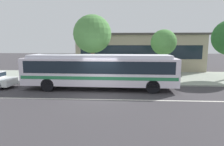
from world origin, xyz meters
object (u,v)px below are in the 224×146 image
Objects in this scene: transit_bus at (100,69)px; bus_stop_sign at (146,65)px; pedestrian_standing_by_tree at (116,73)px; street_tree_mid_block at (164,43)px; pedestrian_walking_along_curb at (148,72)px; street_tree_near_stop at (92,34)px; pedestrian_waiting_near_sign at (88,72)px.

bus_stop_sign is (3.79, 1.79, 0.14)m from transit_bus.
pedestrian_standing_by_tree is 5.50m from street_tree_mid_block.
pedestrian_walking_along_curb is 3.50m from street_tree_mid_block.
street_tree_near_stop is at bearing 107.24° from transit_bus.
transit_bus is 7.20× the size of pedestrian_waiting_near_sign.
street_tree_mid_block is at bearing 46.72° from bus_stop_sign.
pedestrian_walking_along_curb is (4.00, 1.98, -0.46)m from transit_bus.
pedestrian_walking_along_curb is 1.07× the size of pedestrian_standing_by_tree.
street_tree_near_stop is (-4.90, 1.78, 2.73)m from bus_stop_sign.
street_tree_near_stop is (-5.11, 1.59, 3.32)m from pedestrian_walking_along_curb.
street_tree_near_stop is (0.23, 1.60, 3.38)m from pedestrian_waiting_near_sign.
street_tree_mid_block is (6.74, 0.18, -0.78)m from street_tree_near_stop.
street_tree_near_stop reaches higher than pedestrian_waiting_near_sign.
pedestrian_walking_along_curb is at bearing 0.15° from pedestrian_waiting_near_sign.
pedestrian_standing_by_tree is 4.50m from street_tree_near_stop.
street_tree_near_stop reaches higher than street_tree_mid_block.
pedestrian_walking_along_curb is at bearing 4.48° from pedestrian_standing_by_tree.
bus_stop_sign is (2.57, 0.02, 0.66)m from pedestrian_standing_by_tree.
street_tree_near_stop is 1.29× the size of street_tree_mid_block.
transit_bus is 4.71m from street_tree_near_stop.
pedestrian_walking_along_curb is (5.34, 0.01, 0.05)m from pedestrian_waiting_near_sign.
bus_stop_sign is at bearing 25.23° from transit_bus.
pedestrian_waiting_near_sign is at bearing -179.85° from pedestrian_walking_along_curb.
pedestrian_walking_along_curb is at bearing 42.63° from bus_stop_sign.
transit_bus is 2.43m from pedestrian_waiting_near_sign.
pedestrian_waiting_near_sign is 0.96× the size of pedestrian_walking_along_curb.
bus_stop_sign is 5.88m from street_tree_near_stop.
transit_bus is 1.92× the size of street_tree_near_stop.
transit_bus is 4.19m from bus_stop_sign.
transit_bus is at bearing -154.77° from bus_stop_sign.
pedestrian_walking_along_curb reaches higher than pedestrian_waiting_near_sign.
pedestrian_standing_by_tree is 0.64× the size of bus_stop_sign.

